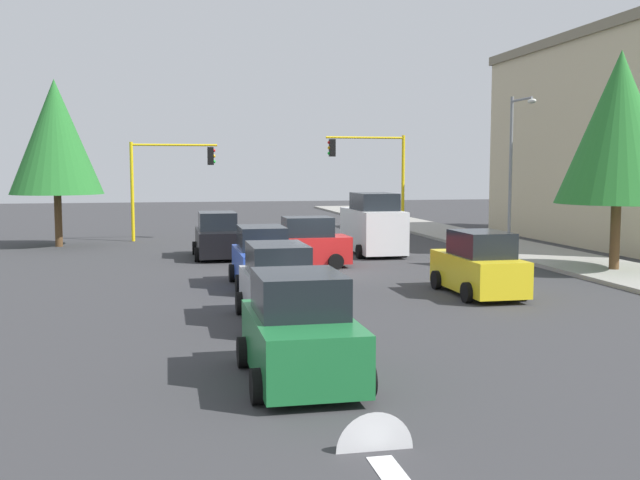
{
  "coord_description": "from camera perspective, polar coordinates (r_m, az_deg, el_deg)",
  "views": [
    {
      "loc": [
        26.51,
        -5.74,
        3.88
      ],
      "look_at": [
        -0.54,
        -0.13,
        1.2
      ],
      "focal_mm": 41.65,
      "sensor_mm": 36.0,
      "label": 1
    }
  ],
  "objects": [
    {
      "name": "delivery_van_white",
      "position": [
        33.6,
        4.08,
        1.09
      ],
      "size": [
        4.8,
        2.22,
        2.77
      ],
      "color": "white",
      "rests_on": "ground"
    },
    {
      "name": "car_green",
      "position": [
        13.64,
        -1.53,
        -7.1
      ],
      "size": [
        3.76,
        2.09,
        1.98
      ],
      "color": "#1E7238",
      "rests_on": "ground"
    },
    {
      "name": "ground_plane",
      "position": [
        27.41,
        0.49,
        -2.6
      ],
      "size": [
        120.0,
        120.0,
        0.0
      ],
      "primitive_type": "plane",
      "color": "#353538"
    },
    {
      "name": "sidewalk_kerb",
      "position": [
        35.66,
        15.45,
        -0.78
      ],
      "size": [
        80.0,
        4.0,
        0.15
      ],
      "primitive_type": "cube",
      "color": "gray",
      "rests_on": "ground"
    },
    {
      "name": "tree_opposite_side",
      "position": [
        38.9,
        -19.65,
        7.46
      ],
      "size": [
        4.49,
        4.49,
        8.21
      ],
      "color": "brown",
      "rests_on": "ground"
    },
    {
      "name": "car_yellow",
      "position": [
        23.24,
        12.08,
        -1.96
      ],
      "size": [
        4.02,
        1.94,
        1.98
      ],
      "color": "yellow",
      "rests_on": "ground"
    },
    {
      "name": "car_silver",
      "position": [
        18.74,
        -3.21,
        -3.63
      ],
      "size": [
        4.08,
        1.93,
        1.98
      ],
      "color": "#B2B5BA",
      "rests_on": "ground"
    },
    {
      "name": "car_black",
      "position": [
        32.54,
        -7.87,
        0.23
      ],
      "size": [
        4.17,
        2.1,
        1.98
      ],
      "color": "black",
      "rests_on": "ground"
    },
    {
      "name": "traffic_signal_far_right",
      "position": [
        40.51,
        -11.61,
        5.23
      ],
      "size": [
        0.36,
        4.59,
        5.26
      ],
      "color": "yellow",
      "rests_on": "ground"
    },
    {
      "name": "apartment_block",
      "position": [
        42.51,
        23.25,
        7.06
      ],
      "size": [
        16.85,
        9.3,
        10.64
      ],
      "color": "#C6B793",
      "rests_on": "ground"
    },
    {
      "name": "lane_arrow_near",
      "position": [
        15.73,
        -1.33,
        -8.72
      ],
      "size": [
        2.4,
        1.1,
        1.1
      ],
      "color": "silver",
      "rests_on": "ground"
    },
    {
      "name": "traffic_signal_far_left",
      "position": [
        42.1,
        4.08,
        5.77
      ],
      "size": [
        0.36,
        4.59,
        5.73
      ],
      "color": "yellow",
      "rests_on": "ground"
    },
    {
      "name": "tree_roadside_near",
      "position": [
        29.44,
        22.0,
        8.01
      ],
      "size": [
        4.46,
        4.46,
        8.15
      ],
      "color": "brown",
      "rests_on": "ground"
    },
    {
      "name": "car_red",
      "position": [
        29.15,
        -1.23,
        -0.34
      ],
      "size": [
        2.06,
        3.6,
        1.98
      ],
      "color": "red",
      "rests_on": "ground"
    },
    {
      "name": "car_blue",
      "position": [
        24.43,
        -4.45,
        -1.49
      ],
      "size": [
        4.0,
        1.99,
        1.98
      ],
      "color": "blue",
      "rests_on": "ground"
    },
    {
      "name": "street_lamp_curbside",
      "position": [
        33.63,
        14.74,
        6.16
      ],
      "size": [
        2.15,
        0.28,
        7.0
      ],
      "color": "slate",
      "rests_on": "ground"
    },
    {
      "name": "lane_arrow_mid",
      "position": [
        10.18,
        5.06,
        -16.87
      ],
      "size": [
        2.4,
        1.1,
        1.1
      ],
      "color": "silver",
      "rests_on": "ground"
    }
  ]
}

